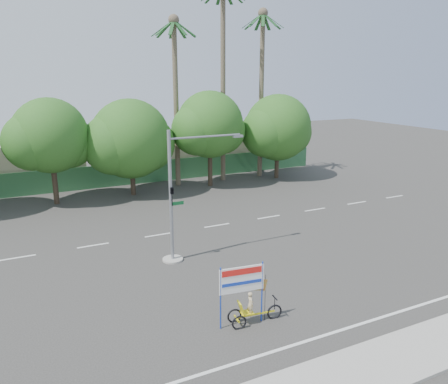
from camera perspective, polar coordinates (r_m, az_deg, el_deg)
name	(u,v)px	position (r m, az deg, el deg)	size (l,w,h in m)	color
ground	(250,281)	(21.54, 3.36, -11.59)	(120.00, 120.00, 0.00)	#33302D
sidewalk_near	(359,373)	(16.37, 17.26, -21.62)	(50.00, 2.40, 0.12)	gray
fence	(134,173)	(40.34, -11.68, 2.40)	(38.00, 0.08, 2.00)	#336B3D
building_left	(10,163)	(43.41, -26.18, 3.39)	(12.00, 8.00, 4.00)	beige
building_right	(197,151)	(46.84, -3.60, 5.43)	(14.00, 8.00, 3.60)	beige
tree_left	(50,138)	(35.12, -21.81, 6.51)	(6.66, 5.60, 8.07)	#473828
tree_center	(130,141)	(36.12, -12.19, 6.51)	(7.62, 6.40, 7.85)	#473828
tree_right	(209,127)	(38.27, -1.93, 8.47)	(6.90, 5.80, 8.36)	#473828
tree_far_right	(277,130)	(41.66, 6.99, 8.09)	(7.38, 6.20, 7.94)	#473828
palm_tall	(223,65)	(40.24, -0.13, 16.26)	(3.73, 3.79, 17.45)	#70604C
palm_mid	(262,77)	(42.13, 4.94, 14.71)	(3.73, 3.79, 15.45)	#70604C
palm_short	(176,84)	(38.50, -6.35, 13.84)	(3.73, 3.79, 14.45)	#70604C
traffic_signal	(177,208)	(22.98, -6.20, -2.06)	(4.72, 1.10, 7.00)	gray
trike_billboard	(248,300)	(17.79, 3.09, -13.85)	(2.68, 0.77, 2.64)	black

